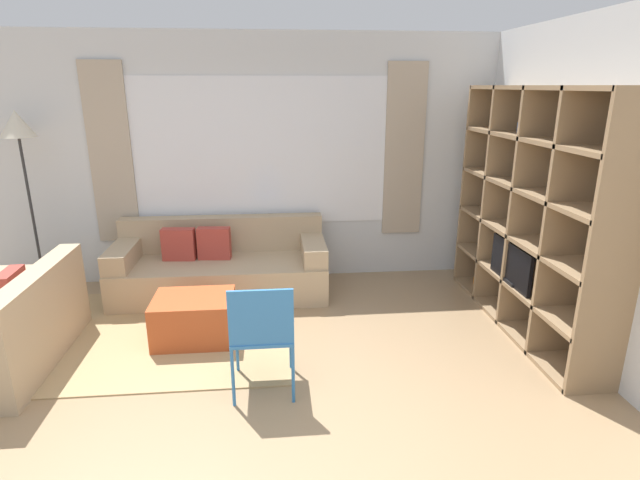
{
  "coord_description": "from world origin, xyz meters",
  "views": [
    {
      "loc": [
        0.12,
        -2.5,
        2.15
      ],
      "look_at": [
        0.52,
        1.67,
        0.85
      ],
      "focal_mm": 28.0,
      "sensor_mm": 36.0,
      "label": 1
    }
  ],
  "objects_px": {
    "shelving_unit": "(534,214)",
    "folding_chair": "(262,329)",
    "couch_main": "(221,268)",
    "ottoman": "(195,319)",
    "floor_lamp": "(19,137)",
    "couch_side": "(5,330)"
  },
  "relations": [
    {
      "from": "floor_lamp",
      "to": "couch_side",
      "type": "bearing_deg",
      "value": -77.16
    },
    {
      "from": "ottoman",
      "to": "couch_side",
      "type": "bearing_deg",
      "value": -169.99
    },
    {
      "from": "floor_lamp",
      "to": "folding_chair",
      "type": "xyz_separation_m",
      "value": [
        2.38,
        -2.08,
        -1.15
      ]
    },
    {
      "from": "couch_main",
      "to": "folding_chair",
      "type": "height_order",
      "value": "folding_chair"
    },
    {
      "from": "couch_main",
      "to": "shelving_unit",
      "type": "bearing_deg",
      "value": -19.36
    },
    {
      "from": "couch_main",
      "to": "floor_lamp",
      "type": "relative_size",
      "value": 1.14
    },
    {
      "from": "couch_side",
      "to": "floor_lamp",
      "type": "relative_size",
      "value": 0.76
    },
    {
      "from": "couch_side",
      "to": "ottoman",
      "type": "xyz_separation_m",
      "value": [
        1.43,
        0.25,
        -0.09
      ]
    },
    {
      "from": "shelving_unit",
      "to": "folding_chair",
      "type": "bearing_deg",
      "value": -159.45
    },
    {
      "from": "shelving_unit",
      "to": "folding_chair",
      "type": "distance_m",
      "value": 2.62
    },
    {
      "from": "couch_main",
      "to": "couch_side",
      "type": "relative_size",
      "value": 1.51
    },
    {
      "from": "couch_main",
      "to": "folding_chair",
      "type": "xyz_separation_m",
      "value": [
        0.47,
        -1.91,
        0.23
      ]
    },
    {
      "from": "shelving_unit",
      "to": "ottoman",
      "type": "distance_m",
      "value": 3.14
    },
    {
      "from": "couch_main",
      "to": "ottoman",
      "type": "xyz_separation_m",
      "value": [
        -0.14,
        -1.04,
        -0.08
      ]
    },
    {
      "from": "ottoman",
      "to": "floor_lamp",
      "type": "relative_size",
      "value": 0.36
    },
    {
      "from": "couch_main",
      "to": "couch_side",
      "type": "height_order",
      "value": "same"
    },
    {
      "from": "couch_side",
      "to": "couch_main",
      "type": "bearing_deg",
      "value": 129.52
    },
    {
      "from": "couch_side",
      "to": "ottoman",
      "type": "bearing_deg",
      "value": 100.01
    },
    {
      "from": "shelving_unit",
      "to": "couch_side",
      "type": "height_order",
      "value": "shelving_unit"
    },
    {
      "from": "couch_main",
      "to": "ottoman",
      "type": "relative_size",
      "value": 3.21
    },
    {
      "from": "floor_lamp",
      "to": "ottoman",
      "type": "bearing_deg",
      "value": -34.35
    },
    {
      "from": "shelving_unit",
      "to": "couch_main",
      "type": "xyz_separation_m",
      "value": [
        -2.88,
        1.01,
        -0.78
      ]
    }
  ]
}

